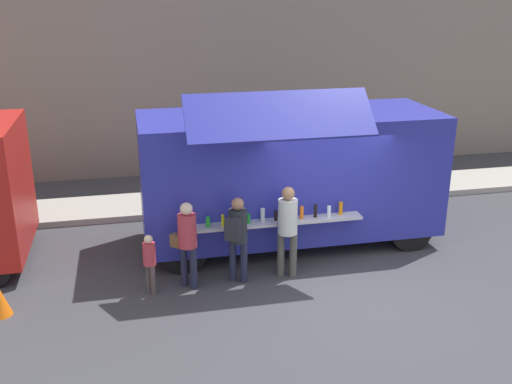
{
  "coord_description": "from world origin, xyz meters",
  "views": [
    {
      "loc": [
        -3.62,
        -9.12,
        5.19
      ],
      "look_at": [
        -1.24,
        1.69,
        1.3
      ],
      "focal_mm": 41.55,
      "sensor_mm": 36.0,
      "label": 1
    }
  ],
  "objects_px": {
    "customer_mid_with_backpack": "(237,232)",
    "customer_rear_waiting": "(187,238)",
    "customer_front_ordering": "(288,224)",
    "traffic_cone_orange": "(0,300)",
    "food_truck_main": "(290,173)",
    "trash_bin": "(428,173)",
    "child_near_queue": "(150,258)"
  },
  "relations": [
    {
      "from": "food_truck_main",
      "to": "customer_rear_waiting",
      "type": "distance_m",
      "value": 2.84
    },
    {
      "from": "customer_rear_waiting",
      "to": "traffic_cone_orange",
      "type": "bearing_deg",
      "value": 140.42
    },
    {
      "from": "customer_mid_with_backpack",
      "to": "trash_bin",
      "type": "bearing_deg",
      "value": -26.78
    },
    {
      "from": "food_truck_main",
      "to": "traffic_cone_orange",
      "type": "xyz_separation_m",
      "value": [
        -5.47,
        -1.88,
        -1.24
      ]
    },
    {
      "from": "customer_front_ordering",
      "to": "customer_mid_with_backpack",
      "type": "relative_size",
      "value": 1.08
    },
    {
      "from": "traffic_cone_orange",
      "to": "customer_rear_waiting",
      "type": "bearing_deg",
      "value": 5.81
    },
    {
      "from": "food_truck_main",
      "to": "trash_bin",
      "type": "bearing_deg",
      "value": 27.54
    },
    {
      "from": "food_truck_main",
      "to": "traffic_cone_orange",
      "type": "height_order",
      "value": "food_truck_main"
    },
    {
      "from": "traffic_cone_orange",
      "to": "child_near_queue",
      "type": "bearing_deg",
      "value": 5.83
    },
    {
      "from": "customer_front_ordering",
      "to": "customer_rear_waiting",
      "type": "height_order",
      "value": "customer_front_ordering"
    },
    {
      "from": "customer_mid_with_backpack",
      "to": "customer_rear_waiting",
      "type": "height_order",
      "value": "customer_mid_with_backpack"
    },
    {
      "from": "trash_bin",
      "to": "customer_rear_waiting",
      "type": "distance_m",
      "value": 7.8
    },
    {
      "from": "food_truck_main",
      "to": "customer_rear_waiting",
      "type": "bearing_deg",
      "value": -146.17
    },
    {
      "from": "customer_front_ordering",
      "to": "child_near_queue",
      "type": "xyz_separation_m",
      "value": [
        -2.53,
        -0.1,
        -0.39
      ]
    },
    {
      "from": "traffic_cone_orange",
      "to": "child_near_queue",
      "type": "height_order",
      "value": "child_near_queue"
    },
    {
      "from": "customer_front_ordering",
      "to": "food_truck_main",
      "type": "bearing_deg",
      "value": 5.59
    },
    {
      "from": "trash_bin",
      "to": "customer_mid_with_backpack",
      "type": "height_order",
      "value": "customer_mid_with_backpack"
    },
    {
      "from": "customer_front_ordering",
      "to": "customer_mid_with_backpack",
      "type": "distance_m",
      "value": 0.95
    },
    {
      "from": "customer_rear_waiting",
      "to": "child_near_queue",
      "type": "relative_size",
      "value": 1.47
    },
    {
      "from": "food_truck_main",
      "to": "child_near_queue",
      "type": "bearing_deg",
      "value": -151.56
    },
    {
      "from": "traffic_cone_orange",
      "to": "customer_front_ordering",
      "type": "height_order",
      "value": "customer_front_ordering"
    },
    {
      "from": "customer_front_ordering",
      "to": "child_near_queue",
      "type": "relative_size",
      "value": 1.6
    },
    {
      "from": "food_truck_main",
      "to": "child_near_queue",
      "type": "xyz_separation_m",
      "value": [
        -2.99,
        -1.63,
        -0.86
      ]
    },
    {
      "from": "food_truck_main",
      "to": "customer_rear_waiting",
      "type": "relative_size",
      "value": 3.73
    },
    {
      "from": "customer_front_ordering",
      "to": "customer_mid_with_backpack",
      "type": "bearing_deg",
      "value": 115.8
    },
    {
      "from": "trash_bin",
      "to": "customer_rear_waiting",
      "type": "xyz_separation_m",
      "value": [
        -6.75,
        -3.88,
        0.45
      ]
    },
    {
      "from": "customer_mid_with_backpack",
      "to": "child_near_queue",
      "type": "distance_m",
      "value": 1.61
    },
    {
      "from": "customer_front_ordering",
      "to": "customer_mid_with_backpack",
      "type": "xyz_separation_m",
      "value": [
        -0.95,
        -0.06,
        -0.05
      ]
    },
    {
      "from": "traffic_cone_orange",
      "to": "food_truck_main",
      "type": "bearing_deg",
      "value": 18.97
    },
    {
      "from": "food_truck_main",
      "to": "traffic_cone_orange",
      "type": "bearing_deg",
      "value": -161.14
    },
    {
      "from": "trash_bin",
      "to": "food_truck_main",
      "type": "bearing_deg",
      "value": -152.35
    },
    {
      "from": "child_near_queue",
      "to": "customer_mid_with_backpack",
      "type": "bearing_deg",
      "value": -27.34
    }
  ]
}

